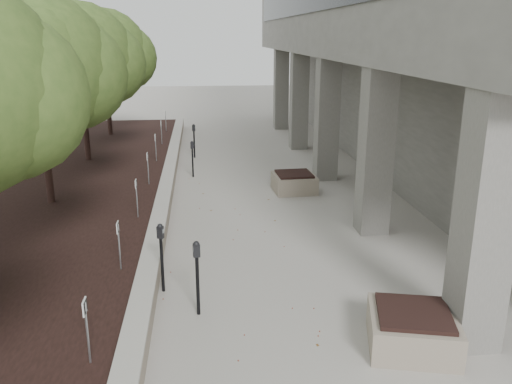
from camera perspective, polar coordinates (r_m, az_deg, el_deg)
retaining_wall at (r=15.61m, az=-9.76°, el=-0.09°), size 0.39×26.00×0.50m
planting_bed at (r=16.29m, az=-22.75°, el=-0.65°), size 7.00×26.00×0.40m
crabapple_tree_3 at (r=14.58m, az=-22.46°, el=9.25°), size 4.60×4.00×5.44m
crabapple_tree_4 at (r=19.41m, az=-18.45°, el=11.23°), size 4.60×4.00×5.44m
crabapple_tree_5 at (r=24.31m, az=-16.02°, el=12.39°), size 4.60×4.00×5.44m
parking_sign_2 at (r=7.65m, az=-17.86°, el=-14.23°), size 0.04×0.22×0.96m
parking_sign_3 at (r=10.29m, az=-14.64°, el=-5.68°), size 0.04×0.22×0.96m
parking_sign_4 at (r=13.09m, az=-12.82°, el=-0.69°), size 0.04×0.22×0.96m
parking_sign_5 at (r=15.97m, az=-11.65°, el=2.52°), size 0.04×0.22×0.96m
parking_sign_6 at (r=18.88m, az=-10.84°, el=4.75°), size 0.04×0.22×0.96m
parking_sign_7 at (r=21.82m, az=-10.24°, el=6.38°), size 0.04×0.22×0.96m
parking_sign_8 at (r=24.77m, az=-9.78°, el=7.62°), size 0.04×0.22×0.96m
parking_meter_2 at (r=9.19m, az=-6.38°, el=-9.30°), size 0.15×0.12×1.38m
parking_meter_3 at (r=10.08m, az=-10.20°, el=-7.06°), size 0.16×0.14×1.37m
parking_meter_4 at (r=18.05m, az=-6.91°, el=3.57°), size 0.14×0.11×1.26m
parking_meter_5 at (r=20.94m, az=-6.74°, el=5.53°), size 0.15×0.12×1.35m
planter_front at (r=8.80m, az=16.65°, el=-14.05°), size 1.61×1.61×0.62m
planter_back at (r=16.40m, az=4.15°, el=1.09°), size 1.32×1.32×0.59m
berry_scatter at (r=11.90m, az=-2.47°, el=-6.51°), size 3.30×14.10×0.02m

